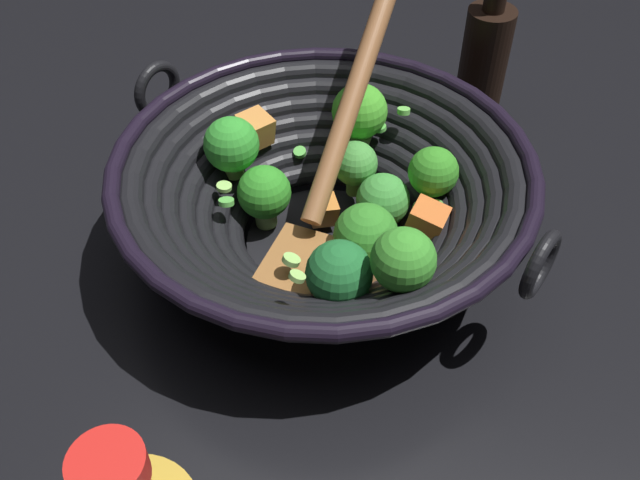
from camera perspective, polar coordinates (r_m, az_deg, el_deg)
The scene contains 3 objects.
ground_plane at distance 0.65m, azimuth 0.25°, elevation -0.60°, with size 4.00×4.00×0.00m, color black.
wok at distance 0.60m, azimuth 0.42°, elevation 3.73°, with size 0.36×0.39×0.20m.
soy_sauce_bottle at distance 0.77m, azimuth 12.92°, elevation 13.49°, with size 0.05×0.05×0.18m.
Camera 1 is at (-0.39, -0.23, 0.47)m, focal length 39.96 mm.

